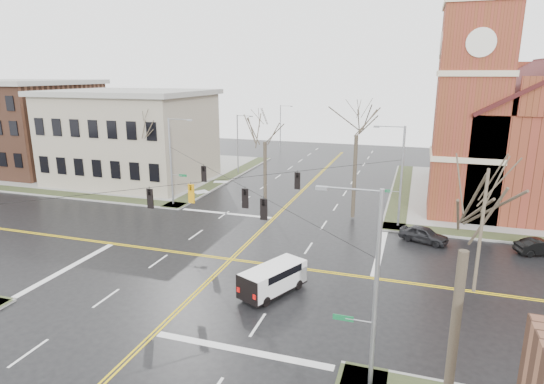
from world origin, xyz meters
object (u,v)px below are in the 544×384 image
(parked_car_a, at_px, (424,234))
(tree_nw_far, at_px, (151,131))
(streetlight_north_b, at_px, (281,126))
(streetlight_north_a, at_px, (239,142))
(tree_nw_near, at_px, (265,138))
(parked_car_b, at_px, (541,247))
(church, at_px, (542,124))
(signal_pole_nw, at_px, (172,159))
(tree_ne, at_px, (357,130))
(signal_pole_ne, at_px, (400,174))
(cargo_van, at_px, (275,277))
(signal_pole_se, at_px, (372,287))
(tree_se, at_px, (465,237))

(parked_car_a, bearing_deg, tree_nw_far, 99.85)
(streetlight_north_b, bearing_deg, streetlight_north_a, -90.00)
(tree_nw_near, bearing_deg, streetlight_north_a, 121.67)
(streetlight_north_b, relative_size, parked_car_b, 2.15)
(church, relative_size, streetlight_north_a, 3.44)
(signal_pole_nw, bearing_deg, parked_car_b, -5.53)
(signal_pole_nw, relative_size, tree_ne, 0.77)
(church, relative_size, signal_pole_ne, 3.06)
(signal_pole_nw, height_order, streetlight_north_b, signal_pole_nw)
(parked_car_a, distance_m, tree_nw_near, 18.12)
(signal_pole_nw, relative_size, streetlight_north_b, 1.12)
(signal_pole_nw, height_order, tree_nw_near, tree_nw_near)
(signal_pole_ne, xyz_separation_m, tree_nw_far, (-26.28, 2.09, 2.54))
(signal_pole_ne, relative_size, signal_pole_nw, 1.00)
(streetlight_north_b, bearing_deg, tree_nw_far, -97.13)
(parked_car_b, height_order, tree_nw_far, tree_nw_far)
(signal_pole_nw, bearing_deg, tree_ne, 3.97)
(signal_pole_ne, distance_m, tree_ne, 5.57)
(streetlight_north_a, bearing_deg, parked_car_a, -39.02)
(signal_pole_nw, distance_m, cargo_van, 22.64)
(signal_pole_nw, relative_size, tree_nw_far, 0.87)
(signal_pole_ne, bearing_deg, parked_car_a, -53.65)
(church, bearing_deg, parked_car_a, -123.81)
(signal_pole_nw, bearing_deg, signal_pole_se, -45.45)
(signal_pole_ne, height_order, tree_nw_near, tree_nw_near)
(tree_nw_near, bearing_deg, signal_pole_se, -62.36)
(parked_car_a, relative_size, tree_nw_far, 0.38)
(cargo_van, bearing_deg, church, 79.84)
(tree_ne, bearing_deg, tree_nw_far, 177.93)
(streetlight_north_b, xyz_separation_m, tree_nw_near, (8.52, -33.82, 2.75))
(cargo_van, relative_size, parked_car_a, 1.28)
(tree_nw_near, bearing_deg, signal_pole_nw, -163.76)
(streetlight_north_b, bearing_deg, cargo_van, -73.51)
(tree_nw_far, bearing_deg, signal_pole_ne, -4.55)
(signal_pole_ne, relative_size, streetlight_north_b, 1.12)
(streetlight_north_a, distance_m, cargo_van, 35.66)
(church, xyz_separation_m, cargo_van, (-20.03, -28.76, -7.38))
(signal_pole_se, bearing_deg, parked_car_a, 83.13)
(signal_pole_se, bearing_deg, tree_nw_near, 117.64)
(church, xyz_separation_m, parked_car_b, (-2.52, -16.53, -7.82))
(parked_car_b, bearing_deg, streetlight_north_a, 37.94)
(parked_car_b, distance_m, tree_nw_far, 38.21)
(signal_pole_nw, bearing_deg, church, 20.21)
(signal_pole_se, height_order, parked_car_a, signal_pole_se)
(streetlight_north_a, xyz_separation_m, tree_se, (25.12, -41.37, 3.69))
(church, distance_m, parked_car_a, 21.34)
(parked_car_b, height_order, tree_nw_near, tree_nw_near)
(signal_pole_se, bearing_deg, streetlight_north_b, 110.27)
(signal_pole_ne, relative_size, tree_nw_far, 0.87)
(streetlight_north_a, distance_m, tree_se, 48.54)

